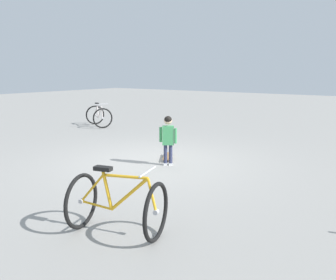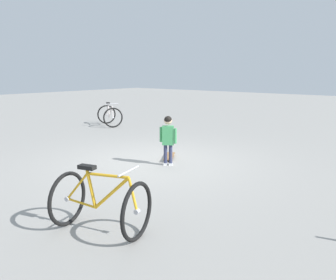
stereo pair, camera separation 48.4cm
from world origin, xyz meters
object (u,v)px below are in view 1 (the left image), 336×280
child_person (168,135)px  skateboard (168,156)px  bicycle_mid (99,116)px  bicycle_near (117,204)px

child_person → skateboard: (-0.33, 0.45, -0.60)m
skateboard → bicycle_mid: size_ratio=0.56×
bicycle_near → bicycle_mid: 8.75m
skateboard → bicycle_mid: (-4.85, 2.46, 0.32)m
skateboard → bicycle_near: 3.79m
child_person → bicycle_near: child_person is taller
skateboard → bicycle_near: bicycle_near is taller
bicycle_mid → child_person: bearing=-29.4°
child_person → bicycle_near: 3.24m
child_person → bicycle_near: bearing=-65.5°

